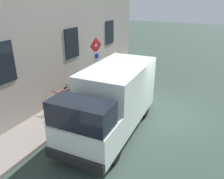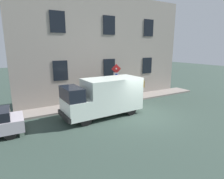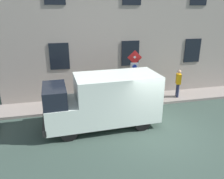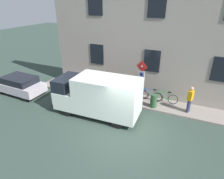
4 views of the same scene
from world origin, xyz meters
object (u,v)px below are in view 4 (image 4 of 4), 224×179
at_px(bicycle_orange, 137,93).
at_px(pedestrian, 190,99).
at_px(bicycle_red, 124,90).
at_px(parked_hatchback, 19,84).
at_px(litter_bin, 154,101).
at_px(delivery_van, 98,95).
at_px(bicycle_blue, 151,95).
at_px(sign_post_stacked, 141,77).
at_px(bicycle_green, 165,98).

height_order(bicycle_orange, pedestrian, pedestrian).
relative_size(bicycle_red, pedestrian, 0.99).
relative_size(parked_hatchback, litter_bin, 4.50).
xyz_separation_m(parked_hatchback, bicycle_orange, (2.76, -8.41, -0.22)).
height_order(delivery_van, litter_bin, delivery_van).
relative_size(delivery_van, litter_bin, 6.00).
relative_size(bicycle_red, litter_bin, 1.90).
xyz_separation_m(parked_hatchback, bicycle_red, (2.77, -7.43, -0.22)).
height_order(bicycle_orange, litter_bin, litter_bin).
xyz_separation_m(bicycle_orange, bicycle_red, (0.00, 0.98, 0.00)).
bearing_deg(bicycle_blue, pedestrian, 164.86).
height_order(parked_hatchback, pedestrian, pedestrian).
distance_m(sign_post_stacked, bicycle_orange, 1.98).
xyz_separation_m(sign_post_stacked, delivery_van, (-1.91, 2.07, -0.81)).
distance_m(bicycle_orange, bicycle_red, 0.98).
relative_size(sign_post_stacked, bicycle_green, 1.73).
relative_size(parked_hatchback, bicycle_green, 2.36).
bearing_deg(bicycle_red, sign_post_stacked, 145.89).
xyz_separation_m(sign_post_stacked, pedestrian, (0.43, -3.01, -1.08)).
height_order(sign_post_stacked, bicycle_red, sign_post_stacked).
xyz_separation_m(delivery_van, litter_bin, (2.05, -2.96, -0.74)).
relative_size(bicycle_orange, litter_bin, 1.90).
height_order(delivery_van, parked_hatchback, delivery_van).
bearing_deg(bicycle_green, bicycle_blue, -6.50).
bearing_deg(litter_bin, bicycle_blue, 25.58).
xyz_separation_m(pedestrian, litter_bin, (-0.29, 2.12, -0.48)).
distance_m(bicycle_blue, bicycle_red, 1.95).
distance_m(sign_post_stacked, parked_hatchback, 9.19).
bearing_deg(delivery_van, bicycle_green, -142.61).
relative_size(delivery_van, bicycle_green, 3.14).
relative_size(delivery_van, parked_hatchback, 1.33).
bearing_deg(parked_hatchback, pedestrian, -167.78).
distance_m(pedestrian, litter_bin, 2.19).
xyz_separation_m(parked_hatchback, pedestrian, (2.19, -11.91, 0.34)).
height_order(sign_post_stacked, parked_hatchback, sign_post_stacked).
bearing_deg(bicycle_blue, delivery_van, 46.42).
xyz_separation_m(sign_post_stacked, parked_hatchback, (-1.77, 8.91, -1.41)).
relative_size(bicycle_orange, bicycle_red, 1.00).
distance_m(bicycle_green, bicycle_blue, 0.98).
height_order(sign_post_stacked, bicycle_orange, sign_post_stacked).
relative_size(bicycle_green, pedestrian, 1.00).
height_order(delivery_van, bicycle_red, delivery_van).
xyz_separation_m(delivery_van, bicycle_blue, (2.91, -2.54, -0.82)).
xyz_separation_m(bicycle_orange, litter_bin, (-0.86, -1.39, 0.08)).
relative_size(sign_post_stacked, delivery_van, 0.55).
distance_m(bicycle_orange, pedestrian, 3.60).
relative_size(pedestrian, litter_bin, 1.91).
xyz_separation_m(bicycle_green, bicycle_blue, (0.00, 0.98, 0.00)).
bearing_deg(bicycle_orange, bicycle_blue, 178.44).
bearing_deg(parked_hatchback, bicycle_green, -163.27).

